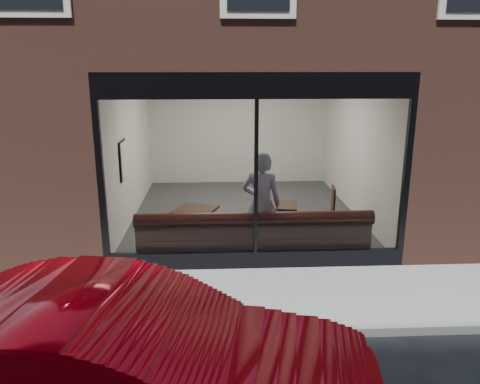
{
  "coord_description": "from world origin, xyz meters",
  "views": [
    {
      "loc": [
        -0.62,
        -5.19,
        3.3
      ],
      "look_at": [
        -0.24,
        2.4,
        1.23
      ],
      "focal_mm": 35.0,
      "sensor_mm": 36.0,
      "label": 1
    }
  ],
  "objects_px": {
    "cafe_table_left": "(195,210)",
    "cafe_chair_right": "(323,221)",
    "banquette": "(253,246)",
    "person": "(261,204)",
    "parked_car": "(123,375)",
    "cafe_table_right": "(281,205)"
  },
  "relations": [
    {
      "from": "cafe_table_left",
      "to": "cafe_chair_right",
      "type": "relative_size",
      "value": 1.57
    },
    {
      "from": "person",
      "to": "parked_car",
      "type": "relative_size",
      "value": 0.41
    },
    {
      "from": "cafe_table_right",
      "to": "parked_car",
      "type": "bearing_deg",
      "value": -112.35
    },
    {
      "from": "cafe_table_left",
      "to": "cafe_table_right",
      "type": "distance_m",
      "value": 1.62
    },
    {
      "from": "person",
      "to": "cafe_table_right",
      "type": "relative_size",
      "value": 3.12
    },
    {
      "from": "cafe_table_left",
      "to": "cafe_table_right",
      "type": "bearing_deg",
      "value": 7.43
    },
    {
      "from": "banquette",
      "to": "cafe_table_right",
      "type": "xyz_separation_m",
      "value": [
        0.58,
        0.76,
        0.52
      ]
    },
    {
      "from": "cafe_chair_right",
      "to": "cafe_table_right",
      "type": "bearing_deg",
      "value": 37.98
    },
    {
      "from": "person",
      "to": "cafe_chair_right",
      "type": "relative_size",
      "value": 4.24
    },
    {
      "from": "cafe_table_right",
      "to": "banquette",
      "type": "bearing_deg",
      "value": -127.33
    },
    {
      "from": "person",
      "to": "parked_car",
      "type": "height_order",
      "value": "person"
    },
    {
      "from": "banquette",
      "to": "cafe_chair_right",
      "type": "height_order",
      "value": "banquette"
    },
    {
      "from": "person",
      "to": "parked_car",
      "type": "xyz_separation_m",
      "value": [
        -1.6,
        -4.4,
        -0.19
      ]
    },
    {
      "from": "parked_car",
      "to": "banquette",
      "type": "bearing_deg",
      "value": -9.78
    },
    {
      "from": "cafe_table_right",
      "to": "person",
      "type": "bearing_deg",
      "value": -129.08
    },
    {
      "from": "parked_car",
      "to": "cafe_table_left",
      "type": "bearing_deg",
      "value": 4.34
    },
    {
      "from": "cafe_table_right",
      "to": "cafe_chair_right",
      "type": "bearing_deg",
      "value": 29.77
    },
    {
      "from": "person",
      "to": "cafe_chair_right",
      "type": "distance_m",
      "value": 1.86
    },
    {
      "from": "cafe_table_left",
      "to": "parked_car",
      "type": "bearing_deg",
      "value": -95.02
    },
    {
      "from": "cafe_table_right",
      "to": "parked_car",
      "type": "relative_size",
      "value": 0.13
    },
    {
      "from": "person",
      "to": "cafe_table_left",
      "type": "bearing_deg",
      "value": -4.78
    },
    {
      "from": "banquette",
      "to": "person",
      "type": "xyz_separation_m",
      "value": [
        0.15,
        0.23,
        0.71
      ]
    }
  ]
}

